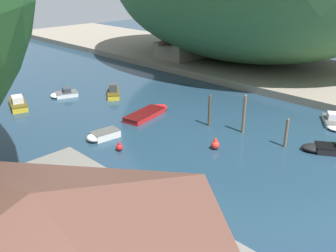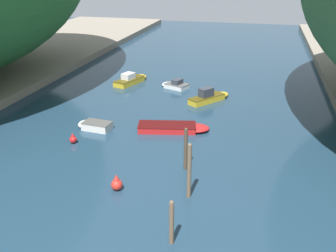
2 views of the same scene
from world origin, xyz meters
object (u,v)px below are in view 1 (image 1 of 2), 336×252
Objects in this scene: right_bank_cottage at (181,46)px; boat_cabin_cruiser at (113,91)px; boat_near_quay at (335,122)px; boat_moored_right at (17,102)px; channel_buoy_far at (119,147)px; person_by_boathouse at (45,242)px; boat_navy_launch at (64,94)px; boat_far_right_bank at (149,113)px; boat_open_rowboat at (102,135)px; channel_buoy_near at (215,144)px.

boat_cabin_cruiser is at bearing -162.72° from right_bank_cottage.
right_bank_cottage is at bearing -48.71° from boat_near_quay.
boat_moored_right is (-29.00, -1.48, -2.45)m from right_bank_cottage.
person_by_boathouse reaches higher than channel_buoy_far.
person_by_boathouse is (-39.43, -27.36, -0.97)m from right_bank_cottage.
boat_navy_launch reaches higher than boat_far_right_bank.
right_bank_cottage reaches higher than boat_far_right_bank.
right_bank_cottage is 48.00m from person_by_boathouse.
boat_near_quay is 1.27× the size of boat_navy_launch.
right_bank_cottage is 23.65m from boat_navy_launch.
person_by_boathouse is at bearing -96.72° from boat_cabin_cruiser.
boat_open_rowboat is (-27.66, -15.75, -2.55)m from right_bank_cottage.
right_bank_cottage reaches higher than boat_open_rowboat.
boat_cabin_cruiser is (-18.61, -5.79, -2.41)m from right_bank_cottage.
channel_buoy_near is (-12.79, 5.13, 0.11)m from boat_near_quay.
boat_cabin_cruiser is 8.71m from boat_far_right_bank.
right_bank_cottage is 1.36× the size of boat_moored_right.
right_bank_cottage is 1.50× the size of boat_cabin_cruiser.
right_bank_cottage is at bearing -37.80° from person_by_boathouse.
right_bank_cottage reaches higher than channel_buoy_near.
boat_navy_launch is at bearing 74.51° from channel_buoy_far.
boat_open_rowboat is at bearing -150.34° from right_bank_cottage.
boat_navy_launch is 17.38m from channel_buoy_far.
boat_navy_launch is at bearing 12.40° from boat_moored_right.
channel_buoy_near is (1.41, -22.40, 0.09)m from boat_navy_launch.
boat_open_rowboat is at bearing 82.55° from channel_buoy_far.
boat_open_rowboat is 23.07m from boat_near_quay.
boat_cabin_cruiser is at bearing -36.14° from boat_open_rowboat.
boat_moored_right is 5.62m from boat_navy_launch.
person_by_boathouse is (-11.78, -11.61, 1.58)m from boat_open_rowboat.
boat_far_right_bank is 3.88× the size of person_by_boathouse.
boat_cabin_cruiser is 30.02m from person_by_boathouse.
boat_cabin_cruiser reaches higher than boat_far_right_bank.
boat_near_quay reaches higher than boat_navy_launch.
boat_far_right_bank is (2.99, -12.22, -0.07)m from boat_navy_launch.
boat_navy_launch is at bearing -14.91° from person_by_boathouse.
boat_cabin_cruiser is 0.77× the size of boat_far_right_bank.
boat_open_rowboat is at bearing -66.04° from boat_moored_right.
boat_moored_right is 1.52× the size of boat_navy_launch.
channel_buoy_near is (5.65, -8.74, 0.10)m from boat_open_rowboat.
boat_cabin_cruiser is 1.38× the size of boat_navy_launch.
boat_far_right_bank is 10.31m from channel_buoy_near.
boat_moored_right reaches higher than channel_buoy_far.
boat_moored_right is at bearing 93.11° from channel_buoy_far.
boat_navy_launch is (5.59, -0.60, -0.09)m from boat_moored_right.
right_bank_cottage is at bearing -54.22° from boat_open_rowboat.
boat_far_right_bank is at bearing -37.65° from boat_moored_right.
boat_near_quay is at bearing -76.84° from person_by_boathouse.
right_bank_cottage is 6.67× the size of channel_buoy_near.
channel_buoy_near is 17.72m from person_by_boathouse.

